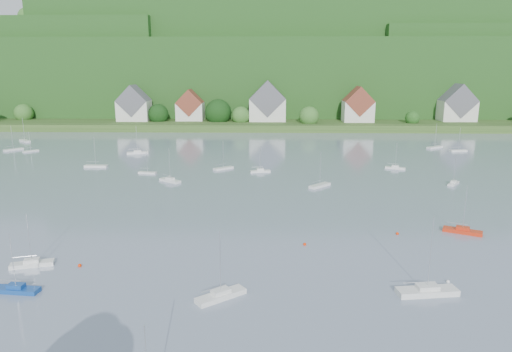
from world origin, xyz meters
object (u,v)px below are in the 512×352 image
(near_sailboat_4, at_px, (427,291))
(near_sailboat_5, at_px, (463,230))
(near_sailboat_1, at_px, (16,289))
(near_sailboat_3, at_px, (221,295))
(near_sailboat_6, at_px, (32,263))

(near_sailboat_4, bearing_deg, near_sailboat_5, 50.95)
(near_sailboat_1, relative_size, near_sailboat_3, 0.89)
(near_sailboat_3, xyz_separation_m, near_sailboat_5, (37.03, 22.55, -0.01))
(near_sailboat_3, height_order, near_sailboat_5, near_sailboat_3)
(near_sailboat_3, distance_m, near_sailboat_6, 27.64)
(near_sailboat_5, bearing_deg, near_sailboat_1, -134.87)
(near_sailboat_3, height_order, near_sailboat_6, near_sailboat_3)
(near_sailboat_4, relative_size, near_sailboat_5, 1.22)
(near_sailboat_1, height_order, near_sailboat_5, near_sailboat_5)
(near_sailboat_3, xyz_separation_m, near_sailboat_4, (24.26, 1.54, 0.04))
(near_sailboat_5, xyz_separation_m, near_sailboat_6, (-63.42, -14.34, -0.02))
(near_sailboat_3, relative_size, near_sailboat_4, 0.85)
(near_sailboat_1, xyz_separation_m, near_sailboat_5, (61.57, 21.67, 0.02))
(near_sailboat_4, relative_size, near_sailboat_6, 1.31)
(near_sailboat_1, distance_m, near_sailboat_6, 7.56)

